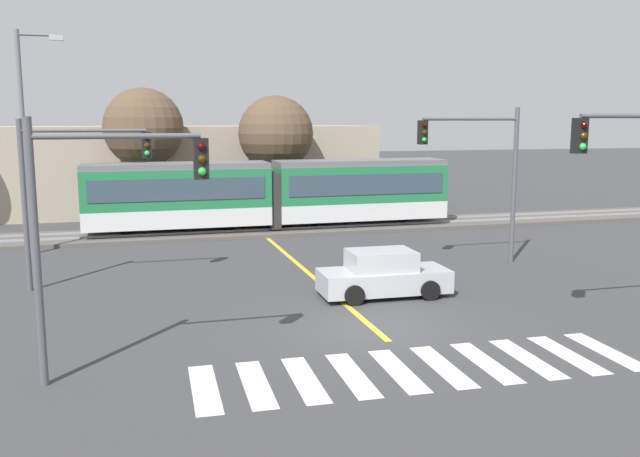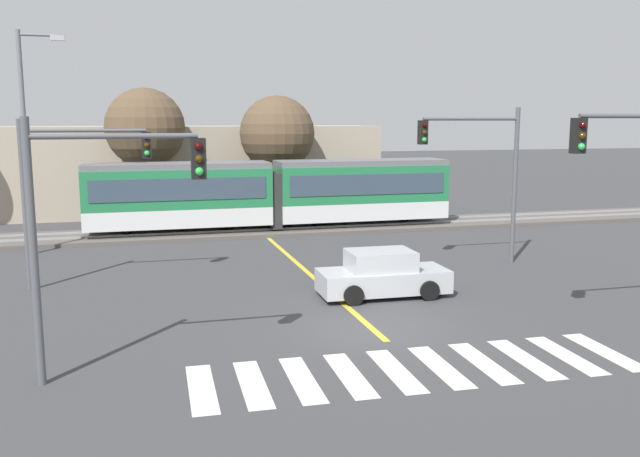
% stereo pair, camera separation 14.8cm
% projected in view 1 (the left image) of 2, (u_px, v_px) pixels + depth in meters
% --- Properties ---
extents(ground_plane, '(200.00, 200.00, 0.00)m').
position_uv_depth(ground_plane, '(375.00, 329.00, 18.60)').
color(ground_plane, '#3D3D3F').
extents(track_bed, '(120.00, 4.00, 0.18)m').
position_uv_depth(track_bed, '(260.00, 230.00, 34.74)').
color(track_bed, '#56514C').
rests_on(track_bed, ground).
extents(rail_near, '(120.00, 0.08, 0.10)m').
position_uv_depth(rail_near, '(263.00, 230.00, 34.04)').
color(rail_near, '#939399').
rests_on(rail_near, track_bed).
extents(rail_far, '(120.00, 0.08, 0.10)m').
position_uv_depth(rail_far, '(258.00, 225.00, 35.41)').
color(rail_far, '#939399').
rests_on(rail_far, track_bed).
extents(light_rail_tram, '(18.50, 2.64, 3.43)m').
position_uv_depth(light_rail_tram, '(272.00, 192.00, 34.59)').
color(light_rail_tram, silver).
rests_on(light_rail_tram, track_bed).
extents(crosswalk_stripe_0, '(0.64, 2.81, 0.01)m').
position_uv_depth(crosswalk_stripe_0, '(205.00, 389.00, 14.48)').
color(crosswalk_stripe_0, silver).
rests_on(crosswalk_stripe_0, ground).
extents(crosswalk_stripe_1, '(0.64, 2.81, 0.01)m').
position_uv_depth(crosswalk_stripe_1, '(256.00, 384.00, 14.75)').
color(crosswalk_stripe_1, silver).
rests_on(crosswalk_stripe_1, ground).
extents(crosswalk_stripe_2, '(0.64, 2.81, 0.01)m').
position_uv_depth(crosswalk_stripe_2, '(305.00, 379.00, 15.01)').
color(crosswalk_stripe_2, silver).
rests_on(crosswalk_stripe_2, ground).
extents(crosswalk_stripe_3, '(0.64, 2.81, 0.01)m').
position_uv_depth(crosswalk_stripe_3, '(352.00, 375.00, 15.27)').
color(crosswalk_stripe_3, silver).
rests_on(crosswalk_stripe_3, ground).
extents(crosswalk_stripe_4, '(0.64, 2.81, 0.01)m').
position_uv_depth(crosswalk_stripe_4, '(398.00, 370.00, 15.54)').
color(crosswalk_stripe_4, silver).
rests_on(crosswalk_stripe_4, ground).
extents(crosswalk_stripe_5, '(0.64, 2.81, 0.01)m').
position_uv_depth(crosswalk_stripe_5, '(443.00, 366.00, 15.80)').
color(crosswalk_stripe_5, silver).
rests_on(crosswalk_stripe_5, ground).
extents(crosswalk_stripe_6, '(0.64, 2.81, 0.01)m').
position_uv_depth(crosswalk_stripe_6, '(485.00, 362.00, 16.06)').
color(crosswalk_stripe_6, silver).
rests_on(crosswalk_stripe_6, ground).
extents(crosswalk_stripe_7, '(0.64, 2.81, 0.01)m').
position_uv_depth(crosswalk_stripe_7, '(527.00, 358.00, 16.33)').
color(crosswalk_stripe_7, silver).
rests_on(crosswalk_stripe_7, ground).
extents(crosswalk_stripe_8, '(0.64, 2.81, 0.01)m').
position_uv_depth(crosswalk_stripe_8, '(567.00, 355.00, 16.59)').
color(crosswalk_stripe_8, silver).
rests_on(crosswalk_stripe_8, ground).
extents(crosswalk_stripe_9, '(0.64, 2.81, 0.01)m').
position_uv_depth(crosswalk_stripe_9, '(606.00, 351.00, 16.85)').
color(crosswalk_stripe_9, silver).
rests_on(crosswalk_stripe_9, ground).
extents(lane_centre_line, '(0.20, 16.08, 0.01)m').
position_uv_depth(lane_centre_line, '(310.00, 274.00, 25.21)').
color(lane_centre_line, gold).
rests_on(lane_centre_line, ground).
extents(sedan_crossing, '(4.24, 2.00, 1.52)m').
position_uv_depth(sedan_crossing, '(383.00, 275.00, 22.02)').
color(sedan_crossing, '#B7BABF').
rests_on(sedan_crossing, ground).
extents(traffic_light_near_left, '(3.75, 0.38, 5.77)m').
position_uv_depth(traffic_light_near_left, '(98.00, 208.00, 14.43)').
color(traffic_light_near_left, '#515459').
rests_on(traffic_light_near_left, ground).
extents(traffic_light_mid_right, '(4.25, 0.38, 6.18)m').
position_uv_depth(traffic_light_mid_right, '(483.00, 161.00, 26.33)').
color(traffic_light_mid_right, '#515459').
rests_on(traffic_light_mid_right, ground).
extents(traffic_light_mid_left, '(4.25, 0.38, 5.74)m').
position_uv_depth(traffic_light_mid_left, '(70.00, 176.00, 22.63)').
color(traffic_light_mid_left, '#515459').
rests_on(traffic_light_mid_left, ground).
extents(street_lamp_west, '(1.90, 0.28, 9.34)m').
position_uv_depth(street_lamp_west, '(27.00, 131.00, 28.23)').
color(street_lamp_west, slate).
rests_on(street_lamp_west, ground).
extents(bare_tree_west, '(4.37, 4.37, 7.44)m').
position_uv_depth(bare_tree_west, '(144.00, 128.00, 37.16)').
color(bare_tree_west, brown).
rests_on(bare_tree_west, ground).
extents(bare_tree_east, '(4.33, 4.33, 7.08)m').
position_uv_depth(bare_tree_east, '(276.00, 134.00, 39.02)').
color(bare_tree_east, brown).
rests_on(bare_tree_east, ground).
extents(building_backdrop_far, '(22.51, 6.00, 5.31)m').
position_uv_depth(building_backdrop_far, '(194.00, 169.00, 42.43)').
color(building_backdrop_far, tan).
rests_on(building_backdrop_far, ground).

